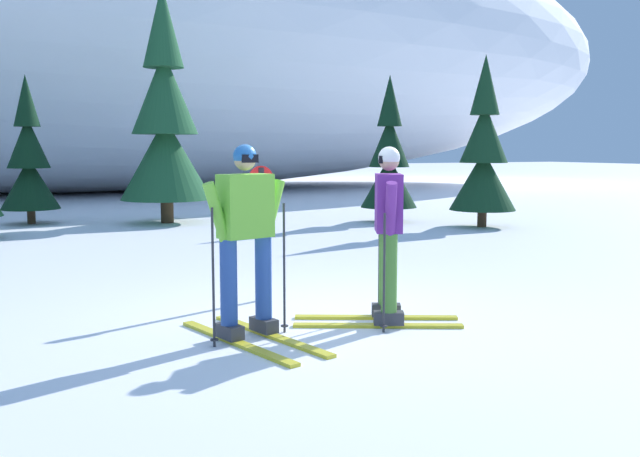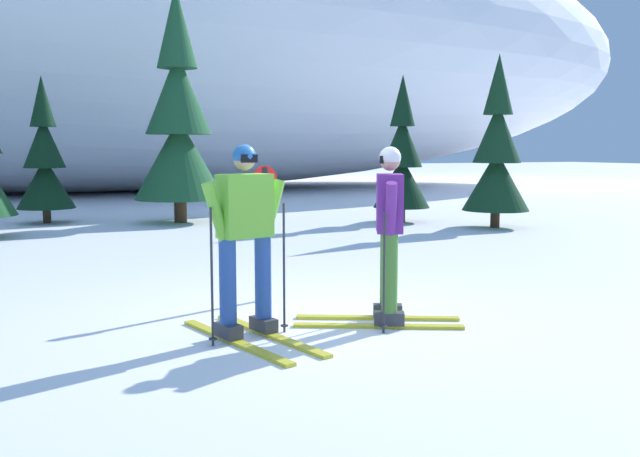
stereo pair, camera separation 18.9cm
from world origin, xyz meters
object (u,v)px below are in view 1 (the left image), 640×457
Objects in this scene: pine_tree_center at (29,162)px; trail_marker_post at (261,225)px; skier_lime_jacket at (246,237)px; pine_tree_far_right at (484,156)px; skier_purple_jacket at (387,232)px; pine_tree_center_right at (165,124)px; pine_tree_right at (389,161)px.

pine_tree_center is 2.21× the size of trail_marker_post.
trail_marker_post is at bearing 64.44° from skier_lime_jacket.
pine_tree_center is at bearing 150.98° from pine_tree_far_right.
skier_purple_jacket is 0.32× the size of pine_tree_center_right.
skier_purple_jacket is 9.42m from pine_tree_right.
pine_tree_far_right reaches higher than pine_tree_center.
trail_marker_post is at bearing -130.32° from pine_tree_right.
pine_tree_far_right reaches higher than trail_marker_post.
skier_lime_jacket is 11.09m from pine_tree_center.
pine_tree_center is (-2.56, 11.09, 0.49)m from skier_purple_jacket.
pine_tree_far_right is (7.51, 6.21, 0.61)m from skier_lime_jacket.
pine_tree_right is 2.18m from pine_tree_far_right.
skier_lime_jacket is 10.15m from pine_tree_center_right.
skier_purple_jacket is (1.39, -0.07, -0.02)m from skier_lime_jacket.
trail_marker_post is (0.67, 1.40, -0.06)m from skier_lime_jacket.
pine_tree_center is 9.92m from pine_tree_far_right.
pine_tree_right reaches higher than skier_purple_jacket.
skier_lime_jacket reaches higher than trail_marker_post.
pine_tree_center is at bearing 158.74° from pine_tree_center_right.
pine_tree_right is at bearing 58.87° from skier_purple_jacket.
skier_lime_jacket is 0.54× the size of pine_tree_right.
pine_tree_center is at bearing 100.80° from trail_marker_post.
trail_marker_post is (-5.59, -6.58, -0.54)m from pine_tree_right.
pine_tree_far_right is at bearing 45.74° from skier_purple_jacket.
trail_marker_post is (-0.95, -8.54, -1.36)m from pine_tree_center_right.
pine_tree_center_right is 5.09m from pine_tree_right.
pine_tree_far_right reaches higher than pine_tree_right.
pine_tree_center reaches higher than skier_purple_jacket.
skier_lime_jacket is at bearing -83.97° from pine_tree_center.
skier_lime_jacket is 9.77m from pine_tree_far_right.
skier_lime_jacket is at bearing -99.28° from pine_tree_center_right.
pine_tree_center_right is at bearing 83.63° from trail_marker_post.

